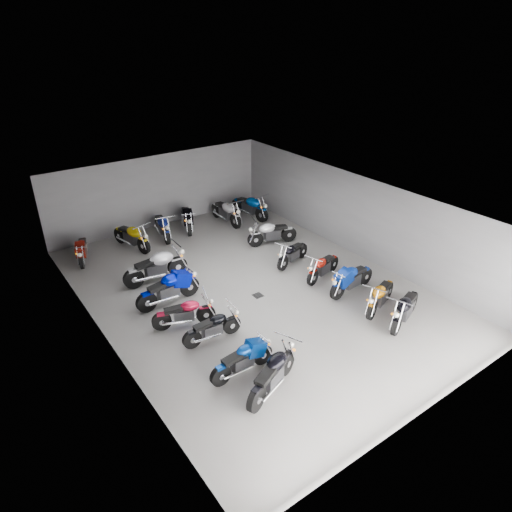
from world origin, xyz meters
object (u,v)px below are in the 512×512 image
Objects in this scene: motorcycle_right_d at (323,267)px; motorcycle_back_c at (162,226)px; motorcycle_right_b at (380,296)px; motorcycle_back_a at (82,250)px; motorcycle_left_a at (273,374)px; motorcycle_right_a at (405,308)px; motorcycle_left_e at (169,289)px; motorcycle_left_b at (243,359)px; motorcycle_right_c at (351,279)px; drain_grate at (258,295)px; motorcycle_back_f at (250,206)px; motorcycle_left_d at (185,313)px; motorcycle_back_e at (226,212)px; motorcycle_right_e at (292,253)px; motorcycle_left_f at (156,267)px; motorcycle_left_c at (213,327)px; motorcycle_right_f at (272,233)px; motorcycle_back_d at (187,218)px; motorcycle_back_b at (132,236)px.

motorcycle_back_c is at bearing 11.15° from motorcycle_right_d.
motorcycle_right_b is 11.19m from motorcycle_back_a.
motorcycle_right_d is at bearing 102.64° from motorcycle_left_a.
motorcycle_left_e is at bearing 25.89° from motorcycle_right_a.
motorcycle_left_b is 0.86× the size of motorcycle_left_e.
motorcycle_right_a is 0.97× the size of motorcycle_right_c.
motorcycle_left_e reaches higher than motorcycle_right_b.
motorcycle_right_c reaches higher than drain_grate.
motorcycle_back_f is (1.00, 9.70, 0.04)m from motorcycle_right_a.
motorcycle_back_a reaches higher than motorcycle_left_d.
motorcycle_left_b is 9.01m from motorcycle_back_a.
motorcycle_back_e is (5.11, 4.59, 0.01)m from motorcycle_left_e.
motorcycle_back_c is at bearing 17.40° from motorcycle_right_c.
motorcycle_right_e is 4.93m from motorcycle_back_f.
motorcycle_left_c is at bearing 0.64° from motorcycle_left_f.
motorcycle_right_f is 3.05m from motorcycle_back_f.
motorcycle_left_e is 7.79m from motorcycle_back_f.
motorcycle_back_c is (1.90, 7.37, 0.09)m from motorcycle_left_c.
motorcycle_back_c is at bearing 13.55° from motorcycle_right_e.
motorcycle_back_e is at bearing -13.64° from motorcycle_right_d.
motorcycle_left_b is 0.89× the size of motorcycle_back_c.
motorcycle_left_d is (-0.34, 1.09, 0.02)m from motorcycle_left_c.
motorcycle_back_d is 0.93× the size of motorcycle_back_f.
motorcycle_right_f reaches higher than motorcycle_left_c.
motorcycle_left_c is 0.85× the size of motorcycle_back_c.
motorcycle_left_e is at bearing 78.66° from motorcycle_back_c.
motorcycle_left_e is 5.26m from motorcycle_back_c.
drain_grate is at bearing 126.55° from motorcycle_left_a.
motorcycle_right_d is 3.31m from motorcycle_right_f.
motorcycle_right_b is (5.35, -4.26, -0.05)m from motorcycle_left_e.
motorcycle_back_a is 6.50m from motorcycle_back_e.
motorcycle_right_b is at bearing 90.61° from motorcycle_back_e.
motorcycle_left_a is 1.06× the size of motorcycle_left_b.
motorcycle_left_f reaches higher than motorcycle_back_b.
motorcycle_left_e is at bearing 55.39° from motorcycle_right_c.
motorcycle_left_a is 0.86× the size of motorcycle_left_f.
motorcycle_right_c reaches higher than motorcycle_right_d.
motorcycle_back_f reaches higher than motorcycle_left_b.
drain_grate is 0.15× the size of motorcycle_back_c.
motorcycle_back_e is (2.49, 5.93, 0.55)m from drain_grate.
motorcycle_right_f is at bearing 147.67° from motorcycle_back_c.
motorcycle_back_e reaches higher than motorcycle_left_d.
motorcycle_right_f reaches higher than drain_grate.
drain_grate is 0.17× the size of motorcycle_right_d.
motorcycle_back_c is (-0.57, 6.19, 0.52)m from drain_grate.
motorcycle_right_d is (5.41, -0.29, -0.00)m from motorcycle_left_d.
motorcycle_left_a reaches higher than motorcycle_right_b.
motorcycle_back_d is (-2.04, 10.22, 0.03)m from motorcycle_right_a.
motorcycle_back_c is (1.78, 3.29, -0.04)m from motorcycle_left_f.
motorcycle_back_b reaches higher than motorcycle_right_d.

